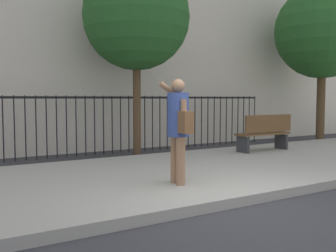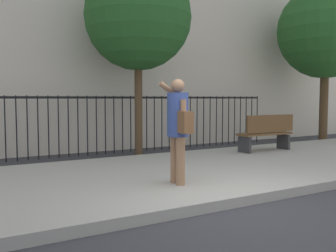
{
  "view_description": "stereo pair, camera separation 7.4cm",
  "coord_description": "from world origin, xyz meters",
  "px_view_note": "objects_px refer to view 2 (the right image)",
  "views": [
    {
      "loc": [
        -3.72,
        -4.03,
        1.53
      ],
      "look_at": [
        -0.3,
        1.47,
        1.07
      ],
      "focal_mm": 41.76,
      "sensor_mm": 36.0,
      "label": 1
    },
    {
      "loc": [
        -3.66,
        -4.07,
        1.53
      ],
      "look_at": [
        -0.3,
        1.47,
        1.07
      ],
      "focal_mm": 41.76,
      "sensor_mm": 36.0,
      "label": 2
    }
  ],
  "objects_px": {
    "street_tree_near": "(326,31)",
    "street_tree_mid": "(138,17)",
    "street_bench": "(267,132)",
    "pedestrian_on_phone": "(178,123)"
  },
  "relations": [
    {
      "from": "street_tree_mid",
      "to": "street_tree_near",
      "type": "bearing_deg",
      "value": -3.63
    },
    {
      "from": "pedestrian_on_phone",
      "to": "street_bench",
      "type": "bearing_deg",
      "value": 27.22
    },
    {
      "from": "street_bench",
      "to": "street_tree_near",
      "type": "height_order",
      "value": "street_tree_near"
    },
    {
      "from": "street_tree_near",
      "to": "street_tree_mid",
      "type": "xyz_separation_m",
      "value": [
        -6.85,
        0.43,
        -0.18
      ]
    },
    {
      "from": "street_tree_near",
      "to": "street_bench",
      "type": "bearing_deg",
      "value": -161.75
    },
    {
      "from": "street_tree_near",
      "to": "pedestrian_on_phone",
      "type": "bearing_deg",
      "value": -157.06
    },
    {
      "from": "pedestrian_on_phone",
      "to": "street_tree_near",
      "type": "xyz_separation_m",
      "value": [
        8.1,
        3.43,
        2.66
      ]
    },
    {
      "from": "street_bench",
      "to": "street_tree_mid",
      "type": "height_order",
      "value": "street_tree_mid"
    },
    {
      "from": "street_tree_mid",
      "to": "street_bench",
      "type": "bearing_deg",
      "value": -31.52
    },
    {
      "from": "street_tree_mid",
      "to": "pedestrian_on_phone",
      "type": "bearing_deg",
      "value": -107.92
    }
  ]
}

